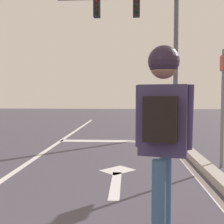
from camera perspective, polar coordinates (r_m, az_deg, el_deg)
The scene contains 9 objects.
lane_line_center at distance 6.52m, azimuth -15.81°, elevation -9.29°, with size 0.12×20.00×0.01m, color silver.
lane_line_curbside at distance 6.29m, azimuth 14.54°, elevation -9.73°, with size 0.12×20.00×0.01m, color silver.
stop_bar at distance 8.75m, azimuth 0.82°, elevation -5.94°, with size 3.46×0.40×0.01m, color silver.
lane_arrow_stem at distance 4.60m, azimuth 0.75°, elevation -14.50°, with size 0.16×1.40×0.01m, color silver.
lane_arrow_head at distance 5.42m, azimuth 1.15°, elevation -11.75°, with size 0.56×0.44×0.01m, color silver.
curb_strip at distance 6.33m, azimuth 16.79°, elevation -9.06°, with size 0.24×24.00×0.14m, color #A69F99.
skater at distance 2.36m, azimuth 10.30°, elevation -1.93°, with size 0.47×0.64×1.75m.
traffic_signal_mast at distance 10.40m, azimuth 6.65°, elevation 15.98°, with size 4.29×0.34×5.19m.
street_sign_post at distance 5.84m, azimuth 21.65°, elevation 3.98°, with size 0.08×0.44×2.30m.
Camera 1 is at (1.57, -0.01, 1.41)m, focal length 44.89 mm.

